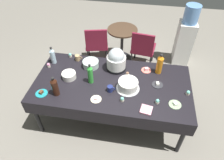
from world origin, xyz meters
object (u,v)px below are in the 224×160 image
Objects in this scene: soda_bottle_orange_juice at (160,64)px; soda_bottle_water at (53,56)px; dessert_plate_sage at (175,104)px; cupcake_cocoa at (157,101)px; dessert_plate_charcoal at (157,84)px; soda_bottle_cola at (55,87)px; potluck_table at (112,86)px; coffee_mug_tan at (78,58)px; cupcake_lemon at (122,99)px; ceramic_snack_bowl at (69,75)px; maroon_chair_right at (143,47)px; coffee_mug_navy at (110,89)px; slow_cooker at (116,60)px; round_cafe_table at (122,39)px; frosted_layer_cake at (128,85)px; maroon_chair_left at (97,43)px; cupcake_mint at (188,93)px; dessert_plate_teal at (41,93)px; dessert_plate_coral at (146,70)px; glass_salad_bowl at (91,64)px; cupcake_berry at (127,74)px; cupcake_vanilla at (49,65)px; water_cooler at (185,37)px.

soda_bottle_orange_juice reaches higher than soda_bottle_water.
dessert_plate_sage is 0.22m from cupcake_cocoa.
cupcake_cocoa is at bearing -19.78° from soda_bottle_water.
soda_bottle_cola reaches higher than dessert_plate_charcoal.
coffee_mug_tan is (-0.62, 0.42, 0.11)m from potluck_table.
cupcake_lemon is at bearing -42.31° from coffee_mug_tan.
ceramic_snack_bowl is 1.70m from maroon_chair_right.
coffee_mug_navy reaches higher than dessert_plate_charcoal.
potluck_table is 19.04× the size of coffee_mug_navy.
slow_cooker reaches higher than round_cafe_table.
coffee_mug_navy is at bearing -91.44° from slow_cooker.
frosted_layer_cake is 1.64m from maroon_chair_left.
dessert_plate_sage is at bearing -130.01° from cupcake_mint.
cupcake_mint reaches higher than dessert_plate_teal.
potluck_table is at bearing -0.20° from ceramic_snack_bowl.
cupcake_lemon reaches higher than potluck_table.
slow_cooker is at bearing -176.38° from dessert_plate_coral.
maroon_chair_right reaches higher than glass_salad_bowl.
cupcake_berry is (0.82, 0.18, -0.01)m from ceramic_snack_bowl.
coffee_mug_navy reaches higher than cupcake_vanilla.
cupcake_berry reaches higher than dessert_plate_charcoal.
glass_salad_bowl is at bearing 150.17° from cupcake_cocoa.
coffee_mug_navy is 1.74m from round_cafe_table.
maroon_chair_left is at bearing 66.96° from soda_bottle_water.
dessert_plate_teal is 0.13× the size of water_cooler.
coffee_mug_navy reaches higher than cupcake_berry.
cupcake_cocoa is at bearing 4.85° from cupcake_lemon.
cupcake_berry is at bearing -123.72° from water_cooler.
ceramic_snack_bowl is 0.42m from coffee_mug_tan.
cupcake_cocoa is at bearing -90.96° from soda_bottle_orange_juice.
cupcake_mint is at bearing 5.81° from coffee_mug_navy.
soda_bottle_cola is (-1.55, -0.07, 0.13)m from dessert_plate_sage.
ceramic_snack_bowl is at bearing 174.50° from frosted_layer_cake.
round_cafe_table is at bearing 54.90° from cupcake_vanilla.
glass_salad_bowl is at bearing -104.75° from round_cafe_table.
glass_salad_bowl is 1.53× the size of dessert_plate_sage.
cupcake_mint is 0.08× the size of maroon_chair_right.
coffee_mug_navy is at bearing 173.02° from dessert_plate_sage.
dessert_plate_charcoal is 2.30× the size of cupcake_cocoa.
dessert_plate_charcoal is 1.65m from cupcake_vanilla.
glass_salad_bowl reaches higher than cupcake_vanilla.
potluck_table is 1.77× the size of water_cooler.
soda_bottle_cola reaches higher than cupcake_vanilla.
dessert_plate_coral is at bearing -118.59° from water_cooler.
slow_cooker is 0.72m from ceramic_snack_bowl.
ceramic_snack_bowl is at bearing -93.97° from maroon_chair_left.
potluck_table is at bearing -92.04° from slow_cooker.
soda_bottle_orange_juice is (1.53, 0.69, 0.14)m from dessert_plate_teal.
soda_bottle_water is 1.08m from coffee_mug_navy.
slow_cooker is 3.06× the size of coffee_mug_navy.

